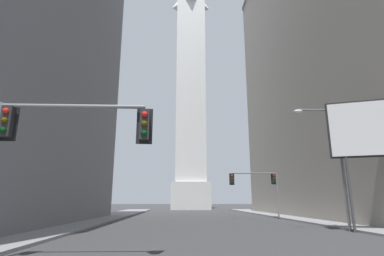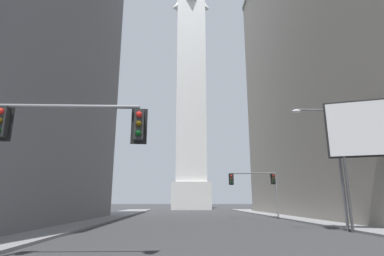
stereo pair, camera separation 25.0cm
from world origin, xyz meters
name	(u,v)px [view 1 (the left image)]	position (x,y,z in m)	size (l,w,h in m)	color
sidewalk_left	(78,223)	(-11.28, 24.96, 0.07)	(5.00, 83.21, 0.15)	gray
sidewalk_right	(333,222)	(11.28, 24.96, 0.07)	(5.00, 83.21, 0.15)	gray
obelisk	(191,91)	(0.00, 69.34, 29.15)	(8.99, 8.99, 61.22)	silver
traffic_light_near_left	(51,137)	(-6.91, 7.84, 4.08)	(5.57, 0.52, 5.33)	slate
traffic_light_mid_right	(260,183)	(6.79, 32.01, 3.94)	(5.65, 0.51, 5.14)	slate
street_lamp	(334,153)	(8.23, 17.59, 5.17)	(3.18, 0.36, 8.41)	slate
billboard_sign	(375,130)	(10.44, 16.22, 6.47)	(5.49, 2.04, 8.58)	#3F3F42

